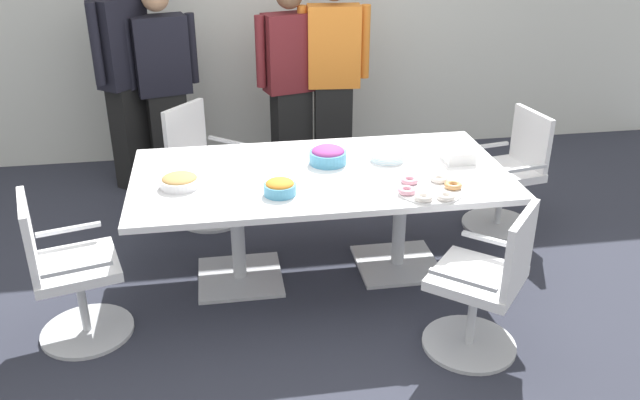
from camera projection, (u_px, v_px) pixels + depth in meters
The scene contains 17 objects.
ground_plane at pixel (320, 272), 4.60m from camera, with size 10.00×10.00×0.01m, color #2D303D.
back_wall at pixel (278, 7), 6.14m from camera, with size 8.00×0.10×2.80m, color silver.
conference_table at pixel (320, 190), 4.33m from camera, with size 2.40×1.20×0.75m.
office_chair_0 at pixel (509, 177), 5.07m from camera, with size 0.63×0.63×0.91m.
office_chair_1 at pixel (204, 170), 5.19m from camera, with size 0.76×0.76×0.91m.
office_chair_2 at pixel (68, 277), 3.78m from camera, with size 0.66×0.66×0.91m.
office_chair_3 at pixel (485, 289), 3.67m from camera, with size 0.76×0.76×0.91m.
person_standing_0 at pixel (125, 74), 5.53m from camera, with size 0.45×0.52×1.89m.
person_standing_1 at pixel (164, 84), 5.62m from camera, with size 0.61×0.33×1.72m.
person_standing_2 at pixel (291, 82), 5.68m from camera, with size 0.61×0.33×1.73m.
person_standing_3 at pixel (333, 76), 5.69m from camera, with size 0.61×0.26×1.80m.
snack_bowl_chips_orange at pixel (280, 187), 3.95m from camera, with size 0.19×0.19×0.10m.
snack_bowl_candy_mix at pixel (328, 155), 4.39m from camera, with size 0.25×0.25×0.12m.
snack_bowl_cookies at pixel (180, 181), 4.06m from camera, with size 0.24×0.24×0.08m.
donut_platter at pixel (430, 189), 4.00m from camera, with size 0.41×0.40×0.04m.
plate_stack at pixel (387, 157), 4.45m from camera, with size 0.23×0.23×0.05m.
napkin_pile at pixel (458, 155), 4.43m from camera, with size 0.19×0.19×0.08m, color white.
Camera 1 is at (-0.63, -3.89, 2.43)m, focal length 37.32 mm.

